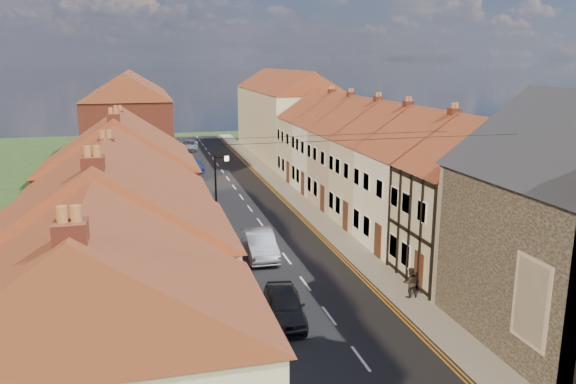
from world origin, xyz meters
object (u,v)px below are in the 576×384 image
at_px(car_distant, 189,145).
at_px(pedestrian_right, 410,282).
at_px(pedestrian_left, 250,329).
at_px(car_mid, 260,244).
at_px(car_near, 284,305).
at_px(car_far, 191,164).
at_px(lamppost, 218,198).

bearing_deg(car_distant, pedestrian_right, -75.76).
bearing_deg(car_distant, pedestrian_left, -85.40).
height_order(car_mid, car_distant, car_mid).
relative_size(car_near, pedestrian_right, 2.84).
xyz_separation_m(car_far, pedestrian_right, (7.69, -36.46, 0.19)).
bearing_deg(car_far, car_distant, 76.66).
bearing_deg(car_far, car_near, -97.81).
bearing_deg(lamppost, pedestrian_left, -91.54).
bearing_deg(pedestrian_left, car_distant, 95.63).
xyz_separation_m(lamppost, car_distant, (1.56, 41.23, -2.87)).
bearing_deg(pedestrian_left, lamppost, 96.12).
xyz_separation_m(car_near, car_far, (-1.06, 37.17, -0.04)).
bearing_deg(pedestrian_right, lamppost, -49.17).
relative_size(lamppost, pedestrian_left, 3.86).
xyz_separation_m(car_far, car_distant, (0.95, 13.98, -0.04)).
distance_m(lamppost, car_mid, 3.80).
bearing_deg(car_distant, car_far, -87.27).
relative_size(car_near, car_distant, 0.92).
xyz_separation_m(lamppost, car_near, (1.67, -9.92, -2.79)).
distance_m(car_far, car_distant, 14.01).
distance_m(car_near, car_distant, 51.15).
xyz_separation_m(car_distant, pedestrian_right, (6.74, -50.44, 0.23)).
bearing_deg(car_near, lamppost, 107.10).
relative_size(pedestrian_left, pedestrian_right, 1.00).
bearing_deg(car_mid, car_near, -92.70).
distance_m(car_distant, pedestrian_right, 50.89).
xyz_separation_m(lamppost, car_far, (0.61, 27.25, -2.83)).
distance_m(lamppost, pedestrian_left, 12.35).
relative_size(car_distant, pedestrian_left, 3.07).
bearing_deg(car_mid, car_distant, 92.57).
distance_m(pedestrian_left, pedestrian_right, 9.09).
height_order(car_near, car_mid, car_mid).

